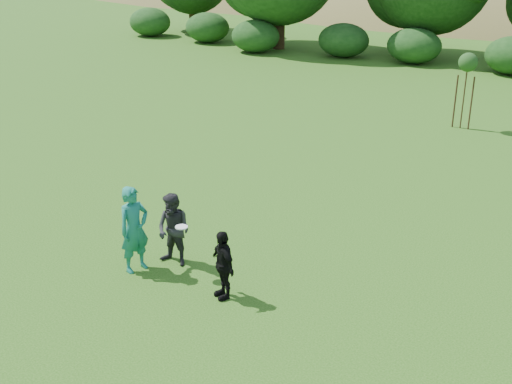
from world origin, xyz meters
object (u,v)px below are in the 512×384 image
(player_grey, at_px, (174,230))
(sapling, at_px, (468,64))
(player_teal, at_px, (134,229))
(player_black, at_px, (223,265))

(player_grey, relative_size, sapling, 0.59)
(player_grey, height_order, sapling, sapling)
(player_teal, relative_size, player_black, 1.32)
(sapling, bearing_deg, player_black, -93.18)
(player_grey, xyz_separation_m, player_black, (1.71, -0.59, -0.10))
(player_teal, distance_m, player_black, 2.28)
(player_grey, bearing_deg, sapling, 78.92)
(player_black, xyz_separation_m, sapling, (0.82, 14.80, 1.68))
(player_black, height_order, sapling, sapling)
(player_black, bearing_deg, player_grey, -168.08)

